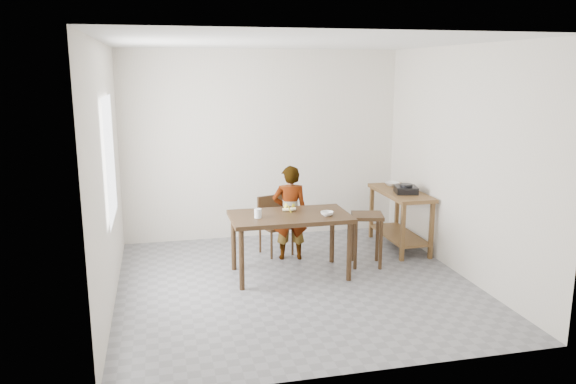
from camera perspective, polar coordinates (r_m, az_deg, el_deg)
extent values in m
cube|color=slate|center=(6.56, 0.81, -9.47)|extent=(4.00, 4.00, 0.04)
cube|color=white|center=(6.10, 0.89, 15.18)|extent=(4.00, 4.00, 0.04)
cube|color=silver|center=(8.14, -2.61, 4.79)|extent=(4.00, 0.04, 2.70)
cube|color=silver|center=(4.30, 7.38, -2.17)|extent=(4.00, 0.04, 2.70)
cube|color=silver|center=(6.03, -18.13, 1.52)|extent=(0.04, 4.00, 2.70)
cube|color=silver|center=(6.95, 17.25, 2.95)|extent=(0.04, 4.00, 2.70)
cube|color=white|center=(6.20, -17.62, 3.24)|extent=(0.02, 1.10, 1.30)
imported|color=white|center=(7.21, 0.19, -2.13)|extent=(0.49, 0.36, 1.23)
cylinder|color=white|center=(6.45, -3.07, -2.17)|extent=(0.09, 0.09, 0.11)
imported|color=white|center=(6.56, 3.98, -2.20)|extent=(0.17, 0.17, 0.05)
imported|color=white|center=(8.12, 10.50, 0.82)|extent=(0.25, 0.25, 0.05)
cube|color=black|center=(7.65, 11.89, 0.23)|extent=(0.34, 0.34, 0.09)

